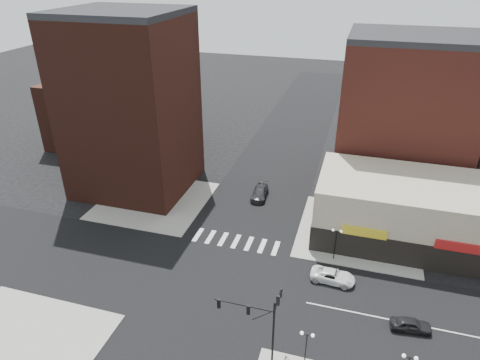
% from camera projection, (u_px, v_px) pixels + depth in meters
% --- Properties ---
extents(ground, '(240.00, 240.00, 0.00)m').
position_uv_depth(ground, '(215.00, 284.00, 46.65)').
color(ground, black).
rests_on(ground, ground).
extents(road_ew, '(200.00, 14.00, 0.02)m').
position_uv_depth(road_ew, '(215.00, 284.00, 46.65)').
color(road_ew, black).
rests_on(road_ew, ground).
extents(road_ns, '(14.00, 200.00, 0.02)m').
position_uv_depth(road_ns, '(215.00, 284.00, 46.65)').
color(road_ns, black).
rests_on(road_ns, ground).
extents(sidewalk_nw, '(15.00, 15.00, 0.12)m').
position_uv_depth(sidewalk_nw, '(155.00, 200.00, 62.60)').
color(sidewalk_nw, gray).
rests_on(sidewalk_nw, ground).
extents(sidewalk_ne, '(15.00, 15.00, 0.12)m').
position_uv_depth(sidewalk_ne, '(358.00, 232.00, 55.31)').
color(sidewalk_ne, gray).
rests_on(sidewalk_ne, ground).
extents(sidewalk_sw, '(15.00, 15.00, 0.12)m').
position_uv_depth(sidewalk_sw, '(7.00, 358.00, 37.94)').
color(sidewalk_sw, gray).
rests_on(sidewalk_sw, ground).
extents(building_nw, '(16.00, 15.00, 25.00)m').
position_uv_depth(building_nw, '(131.00, 108.00, 61.37)').
color(building_nw, '#3D1B13').
rests_on(building_nw, ground).
extents(building_nw_low, '(20.00, 18.00, 12.00)m').
position_uv_depth(building_nw_low, '(114.00, 110.00, 80.82)').
color(building_nw_low, '#3D1B13').
rests_on(building_nw_low, ground).
extents(building_ne_midrise, '(18.00, 15.00, 22.00)m').
position_uv_depth(building_ne_midrise, '(404.00, 118.00, 61.88)').
color(building_ne_midrise, maroon).
rests_on(building_ne_midrise, ground).
extents(building_ne_row, '(24.20, 12.20, 8.00)m').
position_uv_depth(building_ne_row, '(416.00, 217.00, 52.61)').
color(building_ne_row, '#BDB196').
rests_on(building_ne_row, ground).
extents(traffic_signal, '(5.59, 3.09, 7.77)m').
position_uv_depth(traffic_signal, '(264.00, 316.00, 35.88)').
color(traffic_signal, black).
rests_on(traffic_signal, ground).
extents(street_lamp_se_a, '(1.22, 0.32, 4.16)m').
position_uv_depth(street_lamp_se_a, '(307.00, 341.00, 35.57)').
color(street_lamp_se_a, black).
rests_on(street_lamp_se_a, sidewalk_se).
extents(street_lamp_ne, '(1.22, 0.32, 4.16)m').
position_uv_depth(street_lamp_ne, '(336.00, 237.00, 48.92)').
color(street_lamp_ne, black).
rests_on(street_lamp_ne, sidewalk_ne).
extents(white_suv, '(4.94, 2.49, 1.34)m').
position_uv_depth(white_suv, '(333.00, 276.00, 46.82)').
color(white_suv, white).
rests_on(white_suv, ground).
extents(dark_sedan_east, '(3.96, 1.94, 1.30)m').
position_uv_depth(dark_sedan_east, '(411.00, 325.00, 40.65)').
color(dark_sedan_east, black).
rests_on(dark_sedan_east, ground).
extents(dark_sedan_north, '(2.36, 5.22, 1.48)m').
position_uv_depth(dark_sedan_north, '(260.00, 193.00, 63.21)').
color(dark_sedan_north, black).
rests_on(dark_sedan_north, ground).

